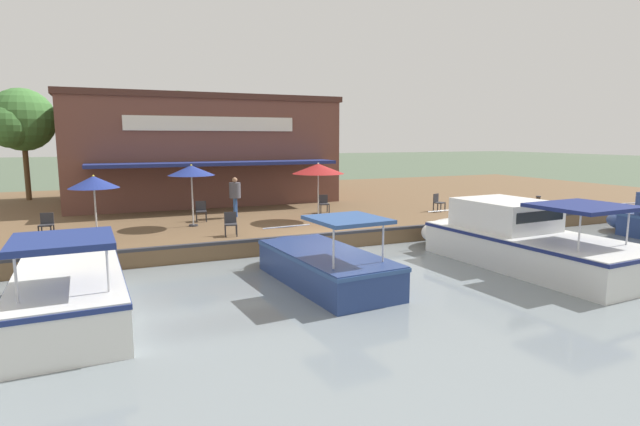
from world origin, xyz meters
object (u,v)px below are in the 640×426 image
(patio_umbrella_back_row, at_px, (191,171))
(cafe_chair_beside_entrance, at_px, (438,202))
(mooring_post, at_px, (538,206))
(tree_downstream_bank, at_px, (19,121))
(person_at_quay_edge, at_px, (235,192))
(tree_behind_restaurant, at_px, (178,117))
(motorboat_nearest_quay, at_px, (512,239))
(motorboat_second_along, at_px, (317,262))
(patio_umbrella_by_entrance, at_px, (94,182))
(cafe_chair_under_first_umbrella, at_px, (46,223))
(motorboat_far_downstream, at_px, (70,286))
(cafe_chair_mid_patio, at_px, (201,210))
(waterfront_restaurant, at_px, (198,149))
(patio_umbrella_mid_patio_right, at_px, (318,169))
(cafe_chair_facing_river, at_px, (231,223))
(cafe_chair_far_corner_seat, at_px, (324,203))

(patio_umbrella_back_row, height_order, cafe_chair_beside_entrance, patio_umbrella_back_row)
(mooring_post, xyz_separation_m, tree_downstream_bank, (-16.10, -22.09, 3.97))
(person_at_quay_edge, xyz_separation_m, tree_behind_restaurant, (-13.20, -0.57, 3.81))
(tree_downstream_bank, bearing_deg, motorboat_nearest_quay, 38.79)
(person_at_quay_edge, bearing_deg, motorboat_second_along, 1.04)
(patio_umbrella_by_entrance, relative_size, cafe_chair_under_first_umbrella, 2.64)
(motorboat_nearest_quay, bearing_deg, mooring_post, 127.15)
(motorboat_far_downstream, bearing_deg, patio_umbrella_by_entrance, 175.34)
(cafe_chair_mid_patio, bearing_deg, waterfront_restaurant, 170.52)
(motorboat_nearest_quay, xyz_separation_m, tree_behind_restaurant, (-22.79, -7.47, 4.72))
(waterfront_restaurant, relative_size, patio_umbrella_mid_patio_right, 5.72)
(patio_umbrella_mid_patio_right, xyz_separation_m, patio_umbrella_by_entrance, (0.44, -8.78, -0.24))
(cafe_chair_under_first_umbrella, height_order, cafe_chair_mid_patio, same)
(cafe_chair_mid_patio, distance_m, motorboat_second_along, 8.72)
(patio_umbrella_mid_patio_right, bearing_deg, cafe_chair_facing_river, -65.69)
(cafe_chair_under_first_umbrella, xyz_separation_m, cafe_chair_mid_patio, (-1.21, 5.73, 0.00))
(motorboat_far_downstream, bearing_deg, patio_umbrella_back_row, 151.70)
(motorboat_far_downstream, bearing_deg, cafe_chair_far_corner_seat, 130.32)
(motorboat_far_downstream, xyz_separation_m, tree_downstream_bank, (-19.98, -3.30, 4.36))
(person_at_quay_edge, bearing_deg, cafe_chair_far_corner_seat, 85.40)
(cafe_chair_under_first_umbrella, relative_size, cafe_chair_far_corner_seat, 1.00)
(patio_umbrella_mid_patio_right, bearing_deg, motorboat_nearest_quay, 27.12)
(cafe_chair_facing_river, height_order, motorboat_far_downstream, motorboat_far_downstream)
(motorboat_nearest_quay, distance_m, tree_downstream_bank, 26.52)
(mooring_post, bearing_deg, cafe_chair_beside_entrance, -135.66)
(cafe_chair_beside_entrance, bearing_deg, motorboat_far_downstream, -65.78)
(motorboat_second_along, relative_size, mooring_post, 6.19)
(cafe_chair_under_first_umbrella, height_order, mooring_post, mooring_post)
(waterfront_restaurant, bearing_deg, cafe_chair_beside_entrance, 44.70)
(cafe_chair_mid_patio, relative_size, motorboat_second_along, 0.15)
(cafe_chair_under_first_umbrella, relative_size, cafe_chair_facing_river, 1.00)
(cafe_chair_mid_patio, relative_size, person_at_quay_edge, 0.47)
(mooring_post, bearing_deg, patio_umbrella_by_entrance, -98.24)
(patio_umbrella_by_entrance, relative_size, tree_downstream_bank, 0.36)
(cafe_chair_under_first_umbrella, bearing_deg, tree_downstream_bank, -170.13)
(waterfront_restaurant, bearing_deg, cafe_chair_mid_patio, -9.48)
(person_at_quay_edge, height_order, motorboat_far_downstream, person_at_quay_edge)
(motorboat_far_downstream, relative_size, tree_downstream_bank, 1.04)
(person_at_quay_edge, bearing_deg, cafe_chair_under_first_umbrella, -77.12)
(cafe_chair_under_first_umbrella, distance_m, cafe_chair_beside_entrance, 16.82)
(cafe_chair_facing_river, bearing_deg, cafe_chair_far_corner_seat, 125.20)
(waterfront_restaurant, xyz_separation_m, patio_umbrella_by_entrance, (10.35, -5.43, -0.90))
(patio_umbrella_mid_patio_right, bearing_deg, cafe_chair_under_first_umbrella, -92.82)
(patio_umbrella_back_row, bearing_deg, motorboat_nearest_quay, 48.42)
(cafe_chair_far_corner_seat, height_order, tree_downstream_bank, tree_downstream_bank)
(cafe_chair_beside_entrance, xyz_separation_m, cafe_chair_mid_patio, (-1.64, -11.08, 0.00))
(patio_umbrella_by_entrance, height_order, cafe_chair_facing_river, patio_umbrella_by_entrance)
(cafe_chair_facing_river, bearing_deg, motorboat_second_along, 15.62)
(patio_umbrella_by_entrance, xyz_separation_m, person_at_quay_edge, (-2.64, 5.67, -0.85))
(waterfront_restaurant, distance_m, mooring_post, 18.41)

